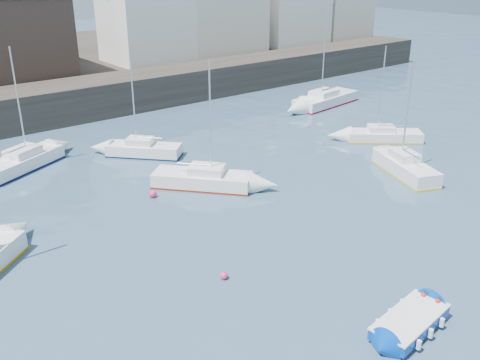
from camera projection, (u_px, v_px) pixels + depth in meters
water at (424, 303)px, 21.63m from camera, size 220.00×220.00×0.00m
quay_wall at (75, 100)px, 46.33m from camera, size 90.00×5.00×3.00m
land_strip at (11, 70)px, 59.37m from camera, size 90.00×32.00×2.80m
bldg_east_b at (288, 1)px, 66.37m from camera, size 11.88×11.88×9.95m
bldg_east_d at (146, 16)px, 55.08m from camera, size 11.14×11.14×8.95m
blue_dinghy at (410, 322)px, 19.92m from camera, size 3.64×2.03×0.67m
sailboat_b at (203, 179)px, 32.44m from camera, size 5.38×5.80×7.73m
sailboat_c at (405, 167)px, 34.22m from camera, size 3.71×5.72×7.20m
sailboat_d at (384, 135)px, 40.62m from camera, size 5.42×4.96×7.12m
sailboat_f at (144, 149)px, 37.53m from camera, size 4.74×4.96×6.76m
sailboat_g at (325, 99)px, 50.44m from camera, size 7.72×3.37×9.46m
sailboat_h at (21, 162)px, 35.10m from camera, size 6.38×4.53×7.92m
buoy_near at (224, 279)px, 23.29m from camera, size 0.35×0.35×0.35m
buoy_mid at (406, 178)px, 33.98m from camera, size 0.39×0.39×0.39m
buoy_far at (153, 197)px, 31.21m from camera, size 0.45×0.45×0.45m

